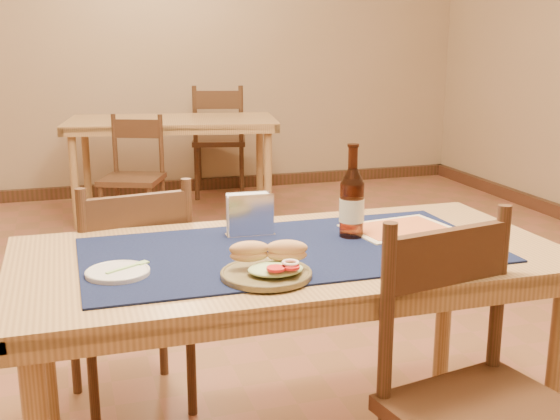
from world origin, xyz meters
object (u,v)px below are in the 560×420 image
object	(u,v)px
chair_main_far	(130,292)
sandwich_plate	(269,268)
chair_main_near	(482,404)
beer_bottle	(352,203)
main_table	(290,277)
napkin_holder	(250,216)
back_table	(172,130)

from	to	relation	value
chair_main_far	sandwich_plate	xyz separation A→B (m)	(0.30, -0.78, 0.32)
chair_main_near	beer_bottle	distance (m)	0.72
main_table	chair_main_near	distance (m)	0.65
main_table	chair_main_far	world-z (taller)	chair_main_far
beer_bottle	napkin_holder	world-z (taller)	beer_bottle
back_table	beer_bottle	distance (m)	3.35
beer_bottle	chair_main_near	bearing A→B (deg)	-80.68
main_table	back_table	bearing A→B (deg)	87.11
chair_main_near	sandwich_plate	distance (m)	0.63
beer_bottle	main_table	bearing A→B (deg)	-162.28
main_table	chair_main_near	bearing A→B (deg)	-58.88
main_table	napkin_holder	xyz separation A→B (m)	(-0.07, 0.18, 0.15)
sandwich_plate	beer_bottle	world-z (taller)	beer_bottle
napkin_holder	sandwich_plate	bearing A→B (deg)	-97.72
chair_main_far	napkin_holder	xyz separation A→B (m)	(0.35, -0.39, 0.35)
chair_main_near	beer_bottle	world-z (taller)	beer_bottle
sandwich_plate	napkin_holder	world-z (taller)	napkin_holder
chair_main_far	chair_main_near	size ratio (longest dim) A/B	0.95
back_table	sandwich_plate	xyz separation A→B (m)	(-0.30, -3.63, 0.11)
beer_bottle	napkin_holder	bearing A→B (deg)	160.65
napkin_holder	beer_bottle	bearing A→B (deg)	-19.35
sandwich_plate	napkin_holder	size ratio (longest dim) A/B	1.55
back_table	napkin_holder	bearing A→B (deg)	-94.37
main_table	chair_main_far	xyz separation A→B (m)	(-0.42, 0.57, -0.20)
chair_main_near	sandwich_plate	size ratio (longest dim) A/B	3.90
beer_bottle	chair_main_far	bearing A→B (deg)	142.65
chair_main_far	beer_bottle	distance (m)	0.91
chair_main_far	back_table	bearing A→B (deg)	78.18
chair_main_far	chair_main_near	world-z (taller)	chair_main_near
chair_main_far	beer_bottle	xyz separation A→B (m)	(0.65, -0.49, 0.40)
back_table	beer_bottle	size ratio (longest dim) A/B	5.70
sandwich_plate	beer_bottle	size ratio (longest dim) A/B	0.82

